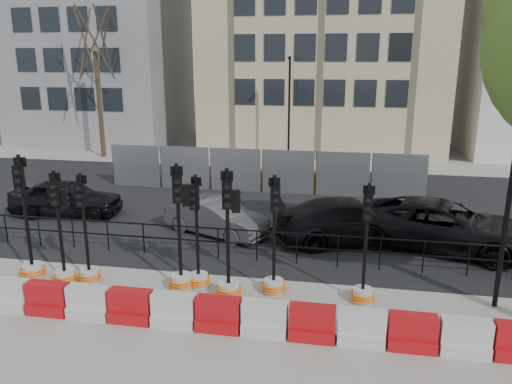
% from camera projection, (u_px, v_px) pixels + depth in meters
% --- Properties ---
extents(ground, '(120.00, 120.00, 0.00)m').
position_uv_depth(ground, '(208.00, 275.00, 14.15)').
color(ground, '#51514C').
rests_on(ground, ground).
extents(sidewalk_near, '(40.00, 6.00, 0.02)m').
position_uv_depth(sidewalk_near, '(172.00, 330.00, 11.30)').
color(sidewalk_near, gray).
rests_on(sidewalk_near, ground).
extents(road, '(40.00, 14.00, 0.03)m').
position_uv_depth(road, '(253.00, 205.00, 20.78)').
color(road, black).
rests_on(road, ground).
extents(sidewalk_far, '(40.00, 4.00, 0.02)m').
position_uv_depth(sidewalk_far, '(282.00, 162.00, 29.33)').
color(sidewalk_far, gray).
rests_on(sidewalk_far, ground).
extents(building_grey, '(11.00, 9.06, 14.00)m').
position_uv_depth(building_grey, '(100.00, 42.00, 35.60)').
color(building_grey, gray).
rests_on(building_grey, ground).
extents(building_cream, '(15.00, 10.06, 18.00)m').
position_uv_depth(building_cream, '(326.00, 8.00, 32.29)').
color(building_cream, '#BBB189').
rests_on(building_cream, ground).
extents(kerb_railing, '(18.00, 0.04, 1.00)m').
position_uv_depth(kerb_railing, '(218.00, 238.00, 15.10)').
color(kerb_railing, black).
rests_on(kerb_railing, ground).
extents(heras_fencing, '(14.33, 1.72, 2.00)m').
position_uv_depth(heras_fencing, '(277.00, 175.00, 23.24)').
color(heras_fencing, gray).
rests_on(heras_fencing, ground).
extents(lamp_post_far, '(0.12, 0.56, 6.00)m').
position_uv_depth(lamp_post_far, '(289.00, 108.00, 27.43)').
color(lamp_post_far, black).
rests_on(lamp_post_far, ground).
extents(lamp_post_near, '(0.12, 0.56, 6.00)m').
position_uv_depth(lamp_post_near, '(512.00, 181.00, 11.50)').
color(lamp_post_near, black).
rests_on(lamp_post_near, ground).
extents(tree_bare_far, '(2.00, 2.00, 9.00)m').
position_uv_depth(tree_bare_far, '(95.00, 45.00, 29.02)').
color(tree_bare_far, '#473828').
rests_on(tree_bare_far, ground).
extents(barrier_row, '(15.70, 0.50, 0.80)m').
position_uv_depth(barrier_row, '(174.00, 311.00, 11.39)').
color(barrier_row, red).
rests_on(barrier_row, ground).
extents(traffic_signal_a, '(0.69, 0.69, 3.52)m').
position_uv_depth(traffic_signal_a, '(30.00, 254.00, 13.73)').
color(traffic_signal_a, beige).
rests_on(traffic_signal_a, ground).
extents(traffic_signal_b, '(0.62, 0.62, 3.17)m').
position_uv_depth(traffic_signal_b, '(63.00, 258.00, 13.40)').
color(traffic_signal_b, beige).
rests_on(traffic_signal_b, ground).
extents(traffic_signal_c, '(0.61, 0.61, 3.08)m').
position_uv_depth(traffic_signal_c, '(88.00, 261.00, 13.53)').
color(traffic_signal_c, beige).
rests_on(traffic_signal_c, ground).
extents(traffic_signal_d, '(0.67, 0.67, 3.42)m').
position_uv_depth(traffic_signal_d, '(181.00, 261.00, 13.07)').
color(traffic_signal_d, beige).
rests_on(traffic_signal_d, ground).
extents(traffic_signal_e, '(0.61, 0.61, 3.10)m').
position_uv_depth(traffic_signal_e, '(198.00, 265.00, 13.26)').
color(traffic_signal_e, beige).
rests_on(traffic_signal_e, ground).
extents(traffic_signal_f, '(0.67, 0.67, 3.40)m').
position_uv_depth(traffic_signal_f, '(229.00, 268.00, 12.61)').
color(traffic_signal_f, beige).
rests_on(traffic_signal_f, ground).
extents(traffic_signal_g, '(0.63, 0.63, 3.18)m').
position_uv_depth(traffic_signal_g, '(274.00, 270.00, 12.87)').
color(traffic_signal_g, beige).
rests_on(traffic_signal_g, ground).
extents(traffic_signal_h, '(0.61, 0.61, 3.11)m').
position_uv_depth(traffic_signal_h, '(363.00, 279.00, 12.40)').
color(traffic_signal_h, beige).
rests_on(traffic_signal_h, ground).
extents(car_a, '(2.60, 4.56, 1.43)m').
position_uv_depth(car_a, '(66.00, 198.00, 19.27)').
color(car_a, black).
rests_on(car_a, ground).
extents(car_b, '(3.99, 4.72, 1.25)m').
position_uv_depth(car_b, '(216.00, 217.00, 17.22)').
color(car_b, '#47484C').
rests_on(car_b, ground).
extents(car_c, '(5.04, 6.24, 1.46)m').
position_uv_depth(car_c, '(350.00, 221.00, 16.51)').
color(car_c, black).
rests_on(car_c, ground).
extents(car_d, '(5.45, 6.88, 1.54)m').
position_uv_depth(car_d, '(442.00, 226.00, 15.92)').
color(car_d, black).
rests_on(car_d, ground).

